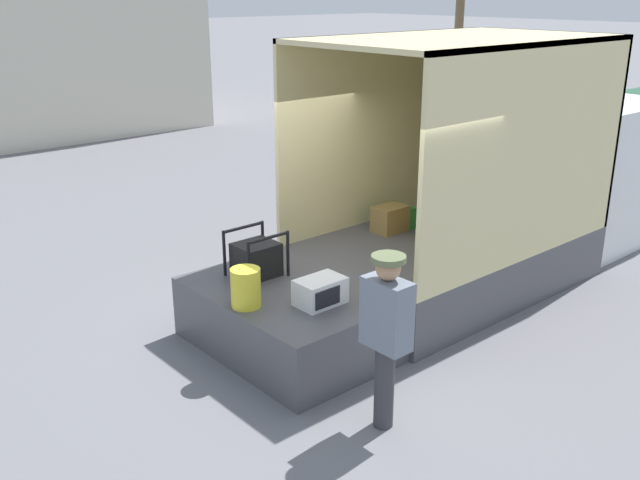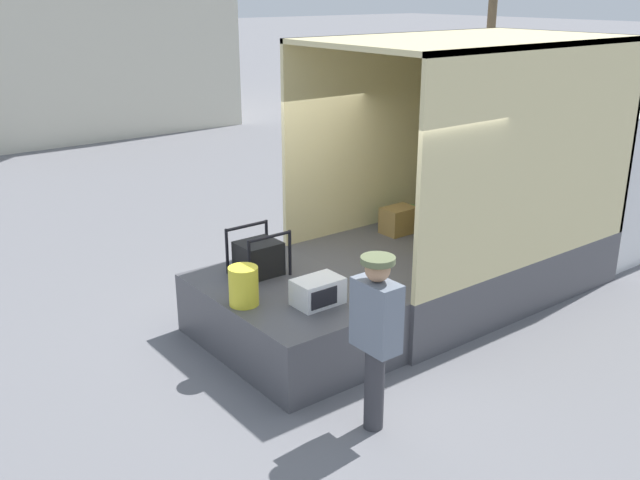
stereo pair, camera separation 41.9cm
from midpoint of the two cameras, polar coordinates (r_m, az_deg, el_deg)
name	(u,v)px [view 2 (the right image)]	position (r m, az deg, el deg)	size (l,w,h in m)	color
ground_plane	(341,327)	(8.46, 3.16, -6.97)	(160.00, 160.00, 0.00)	slate
box_truck	(541,195)	(10.74, 18.36, 3.42)	(6.15, 2.35, 3.22)	white
tailgate_deck	(287,318)	(7.87, -1.10, -6.25)	(1.55, 2.23, 0.70)	#4C4C51
microwave	(318,291)	(7.31, 1.48, -4.16)	(0.50, 0.35, 0.28)	white
portable_generator	(260,257)	(8.06, -3.35, -1.39)	(0.57, 0.51, 0.53)	black
orange_bucket	(244,286)	(7.29, -4.50, -3.71)	(0.31, 0.31, 0.41)	yellow
worker_person	(376,327)	(6.22, 6.44, -6.92)	(0.30, 0.44, 1.65)	#38383D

